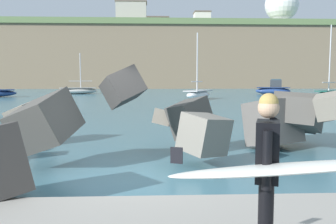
{
  "coord_description": "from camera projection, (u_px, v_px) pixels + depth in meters",
  "views": [
    {
      "loc": [
        0.42,
        -7.53,
        2.16
      ],
      "look_at": [
        0.78,
        0.5,
        1.4
      ],
      "focal_mm": 38.35,
      "sensor_mm": 36.0,
      "label": 1
    }
  ],
  "objects": [
    {
      "name": "boat_mid_right",
      "position": [
        330.0,
        93.0,
        39.35
      ],
      "size": [
        4.36,
        3.56,
        7.89
      ],
      "color": "#1E6656",
      "rests_on": "ground"
    },
    {
      "name": "ground_plane",
      "position": [
        133.0,
        179.0,
        7.67
      ],
      "size": [
        400.0,
        400.0,
        0.0
      ],
      "primitive_type": "plane",
      "color": "#42707F"
    },
    {
      "name": "boat_near_left",
      "position": [
        273.0,
        90.0,
        47.36
      ],
      "size": [
        4.77,
        2.81,
        2.05
      ],
      "color": "navy",
      "rests_on": "ground"
    },
    {
      "name": "station_building_central",
      "position": [
        131.0,
        15.0,
        87.22
      ],
      "size": [
        7.61,
        4.63,
        6.35
      ],
      "color": "#B2ADA3",
      "rests_on": "headland_bluff"
    },
    {
      "name": "station_building_annex",
      "position": [
        157.0,
        25.0,
        95.97
      ],
      "size": [
        6.34,
        5.32,
        4.07
      ],
      "color": "silver",
      "rests_on": "headland_bluff"
    },
    {
      "name": "breakwater_jetty",
      "position": [
        53.0,
        119.0,
        9.29
      ],
      "size": [
        32.47,
        7.73,
        2.76
      ],
      "color": "#3D3A38",
      "rests_on": "ground"
    },
    {
      "name": "station_building_west",
      "position": [
        202.0,
        22.0,
        93.2
      ],
      "size": [
        4.28,
        4.43,
        5.05
      ],
      "color": "silver",
      "rests_on": "headland_bluff"
    },
    {
      "name": "station_building_east",
      "position": [
        137.0,
        25.0,
        97.61
      ],
      "size": [
        5.09,
        6.7,
        4.53
      ],
      "color": "beige",
      "rests_on": "headland_bluff"
    },
    {
      "name": "headland_bluff",
      "position": [
        167.0,
        59.0,
        94.93
      ],
      "size": [
        73.37,
        45.65,
        14.23
      ],
      "color": "#847056",
      "rests_on": "ground"
    },
    {
      "name": "boat_far_left",
      "position": [
        78.0,
        90.0,
        49.02
      ],
      "size": [
        5.58,
        3.46,
        5.57
      ],
      "color": "beige",
      "rests_on": "ground"
    },
    {
      "name": "radar_dome",
      "position": [
        282.0,
        7.0,
        94.99
      ],
      "size": [
        8.75,
        8.75,
        11.73
      ],
      "color": "silver",
      "rests_on": "headland_bluff"
    },
    {
      "name": "surfer_with_board",
      "position": [
        270.0,
        170.0,
        3.46
      ],
      "size": [
        2.1,
        1.45,
        1.78
      ],
      "color": "black",
      "rests_on": "walkway_path"
    },
    {
      "name": "boat_mid_centre",
      "position": [
        198.0,
        94.0,
        36.65
      ],
      "size": [
        3.68,
        4.56,
        6.7
      ],
      "color": "white",
      "rests_on": "ground"
    }
  ]
}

